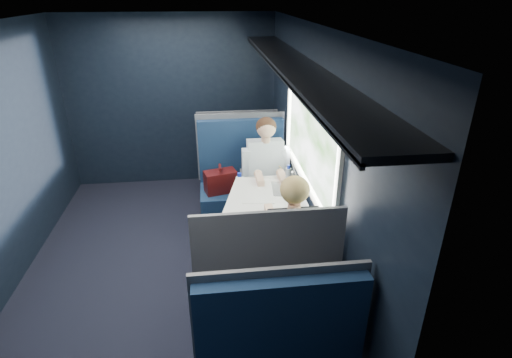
{
  "coord_description": "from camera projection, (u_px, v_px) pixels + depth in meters",
  "views": [
    {
      "loc": [
        0.5,
        -3.33,
        2.55
      ],
      "look_at": [
        0.9,
        0.0,
        0.95
      ],
      "focal_mm": 28.0,
      "sensor_mm": 36.0,
      "label": 1
    }
  ],
  "objects": [
    {
      "name": "bottle_small",
      "position": [
        288.0,
        175.0,
        4.07
      ],
      "size": [
        0.06,
        0.06,
        0.21
      ],
      "color": "silver",
      "rests_on": "table"
    },
    {
      "name": "table",
      "position": [
        270.0,
        205.0,
        3.86
      ],
      "size": [
        0.62,
        1.0,
        0.74
      ],
      "color": "#54565E",
      "rests_on": "ground"
    },
    {
      "name": "woman",
      "position": [
        291.0,
        240.0,
        3.2
      ],
      "size": [
        0.53,
        0.56,
        1.32
      ],
      "color": "black",
      "rests_on": "ground"
    },
    {
      "name": "room_shell",
      "position": [
        154.0,
        129.0,
        3.4
      ],
      "size": [
        3.0,
        4.4,
        2.4
      ],
      "color": "black",
      "rests_on": "ground"
    },
    {
      "name": "seat_bay_near",
      "position": [
        242.0,
        188.0,
        4.72
      ],
      "size": [
        1.04,
        0.62,
        1.26
      ],
      "color": "#0D1F3C",
      "rests_on": "ground"
    },
    {
      "name": "man",
      "position": [
        266.0,
        170.0,
        4.47
      ],
      "size": [
        0.53,
        0.56,
        1.32
      ],
      "color": "black",
      "rests_on": "ground"
    },
    {
      "name": "seat_row_front",
      "position": [
        237.0,
        159.0,
        5.56
      ],
      "size": [
        1.04,
        0.51,
        1.16
      ],
      "color": "#0D1F3C",
      "rests_on": "ground"
    },
    {
      "name": "laptop",
      "position": [
        289.0,
        183.0,
        3.97
      ],
      "size": [
        0.26,
        0.33,
        0.23
      ],
      "color": "silver",
      "rests_on": "table"
    },
    {
      "name": "cup",
      "position": [
        291.0,
        175.0,
        4.19
      ],
      "size": [
        0.06,
        0.06,
        0.08
      ],
      "primitive_type": "cylinder",
      "color": "white",
      "rests_on": "table"
    },
    {
      "name": "seat_bay_far",
      "position": [
        263.0,
        287.0,
        3.16
      ],
      "size": [
        1.04,
        0.62,
        1.26
      ],
      "color": "#0D1F3C",
      "rests_on": "ground"
    },
    {
      "name": "ground",
      "position": [
        168.0,
        269.0,
        4.03
      ],
      "size": [
        2.8,
        4.2,
        0.01
      ],
      "primitive_type": "cube",
      "color": "black"
    },
    {
      "name": "papers",
      "position": [
        257.0,
        196.0,
        3.86
      ],
      "size": [
        0.72,
        0.9,
        0.01
      ],
      "primitive_type": "cube",
      "rotation": [
        0.0,
        0.0,
        -0.24
      ],
      "color": "white",
      "rests_on": "table"
    }
  ]
}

